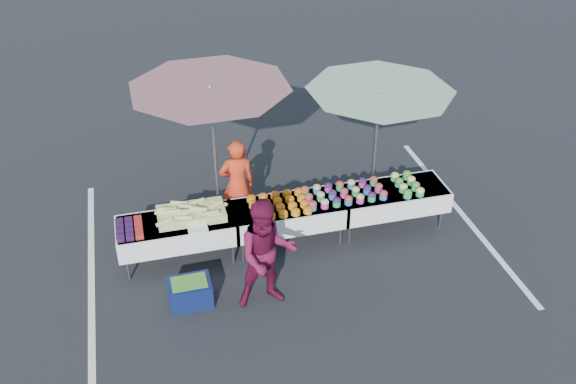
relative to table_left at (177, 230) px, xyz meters
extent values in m
plane|color=black|center=(1.80, 0.00, -0.58)|extent=(80.00, 80.00, 0.00)
cube|color=silver|center=(-1.40, 0.00, -0.58)|extent=(0.10, 5.00, 0.00)
cube|color=silver|center=(5.00, 0.00, -0.58)|extent=(0.10, 5.00, 0.00)
cube|color=white|center=(0.00, 0.00, 0.15)|extent=(1.80, 0.75, 0.04)
cube|color=white|center=(0.00, 0.00, -0.01)|extent=(1.86, 0.81, 0.36)
cylinder|color=slate|center=(-0.82, -0.29, -0.39)|extent=(0.04, 0.04, 0.39)
cylinder|color=slate|center=(-0.82, 0.29, -0.39)|extent=(0.04, 0.04, 0.39)
cylinder|color=slate|center=(0.82, -0.29, -0.39)|extent=(0.04, 0.04, 0.39)
cylinder|color=slate|center=(0.82, 0.29, -0.39)|extent=(0.04, 0.04, 0.39)
cube|color=white|center=(1.80, 0.00, 0.15)|extent=(1.80, 0.75, 0.04)
cube|color=white|center=(1.80, 0.00, -0.01)|extent=(1.86, 0.81, 0.36)
cylinder|color=slate|center=(0.98, -0.29, -0.39)|extent=(0.04, 0.04, 0.39)
cylinder|color=slate|center=(0.98, 0.29, -0.39)|extent=(0.04, 0.04, 0.39)
cylinder|color=slate|center=(2.62, -0.29, -0.39)|extent=(0.04, 0.04, 0.39)
cylinder|color=slate|center=(2.62, 0.29, -0.39)|extent=(0.04, 0.04, 0.39)
cube|color=white|center=(3.60, 0.00, 0.15)|extent=(1.80, 0.75, 0.04)
cube|color=white|center=(3.60, 0.00, -0.01)|extent=(1.86, 0.81, 0.36)
cylinder|color=slate|center=(2.78, -0.29, -0.39)|extent=(0.04, 0.04, 0.39)
cylinder|color=slate|center=(2.78, 0.29, -0.39)|extent=(0.04, 0.04, 0.39)
cylinder|color=slate|center=(4.42, -0.29, -0.39)|extent=(0.04, 0.04, 0.39)
cylinder|color=slate|center=(4.42, 0.29, -0.39)|extent=(0.04, 0.04, 0.39)
cube|color=black|center=(-0.85, -0.27, 0.21)|extent=(0.12, 0.12, 0.08)
cube|color=black|center=(-0.85, -0.13, 0.21)|extent=(0.12, 0.12, 0.08)
cube|color=black|center=(-0.85, 0.01, 0.21)|extent=(0.12, 0.12, 0.08)
cube|color=black|center=(-0.85, 0.15, 0.21)|extent=(0.12, 0.12, 0.08)
cube|color=black|center=(-0.71, -0.27, 0.21)|extent=(0.12, 0.12, 0.08)
cube|color=black|center=(-0.71, -0.13, 0.21)|extent=(0.12, 0.12, 0.08)
cube|color=black|center=(-0.71, 0.01, 0.21)|extent=(0.12, 0.12, 0.08)
cube|color=black|center=(-0.71, 0.15, 0.21)|extent=(0.12, 0.12, 0.08)
cube|color=maroon|center=(-0.57, -0.27, 0.21)|extent=(0.12, 0.12, 0.08)
cube|color=maroon|center=(-0.57, -0.13, 0.21)|extent=(0.12, 0.12, 0.08)
cube|color=maroon|center=(-0.57, 0.01, 0.21)|extent=(0.12, 0.12, 0.08)
cube|color=maroon|center=(-0.57, 0.15, 0.21)|extent=(0.12, 0.12, 0.08)
cube|color=#C3D16B|center=(0.25, 0.05, 0.24)|extent=(1.05, 0.55, 0.14)
cylinder|color=#C3D16B|center=(0.55, 0.20, 0.27)|extent=(0.27, 0.09, 0.10)
cylinder|color=#C3D16B|center=(-0.13, 0.10, 0.34)|extent=(0.27, 0.14, 0.07)
cylinder|color=#C3D16B|center=(0.36, -0.06, 0.38)|extent=(0.27, 0.14, 0.09)
cylinder|color=#C3D16B|center=(-0.17, 0.08, 0.28)|extent=(0.27, 0.15, 0.10)
cylinder|color=#C3D16B|center=(0.07, -0.01, 0.33)|extent=(0.27, 0.15, 0.08)
cylinder|color=#C3D16B|center=(0.21, 0.09, 0.36)|extent=(0.27, 0.10, 0.10)
cylinder|color=#C3D16B|center=(0.21, -0.03, 0.36)|extent=(0.27, 0.07, 0.08)
cylinder|color=#C3D16B|center=(0.12, -0.13, 0.31)|extent=(0.27, 0.14, 0.09)
cylinder|color=#C3D16B|center=(0.09, 0.25, 0.34)|extent=(0.27, 0.12, 0.08)
cylinder|color=#C3D16B|center=(0.71, 0.14, 0.29)|extent=(0.27, 0.16, 0.08)
cylinder|color=#C3D16B|center=(-0.06, 0.01, 0.34)|extent=(0.27, 0.11, 0.07)
cylinder|color=#C3D16B|center=(0.16, -0.18, 0.27)|extent=(0.27, 0.10, 0.07)
cylinder|color=#C3D16B|center=(0.36, 0.19, 0.35)|extent=(0.27, 0.12, 0.08)
cylinder|color=#C3D16B|center=(-0.18, -0.17, 0.31)|extent=(0.27, 0.15, 0.08)
cylinder|color=#C3D16B|center=(-0.09, 0.09, 0.36)|extent=(0.27, 0.10, 0.08)
cylinder|color=#C3D16B|center=(0.46, 0.00, 0.32)|extent=(0.27, 0.16, 0.10)
cylinder|color=#C3D16B|center=(-0.03, -0.02, 0.38)|extent=(0.27, 0.12, 0.09)
cylinder|color=#C3D16B|center=(0.52, -0.18, 0.37)|extent=(0.27, 0.09, 0.07)
cylinder|color=#C3D16B|center=(0.58, -0.15, 0.30)|extent=(0.27, 0.10, 0.09)
cylinder|color=#C3D16B|center=(0.50, -0.09, 0.28)|extent=(0.27, 0.12, 0.09)
cylinder|color=#C3D16B|center=(0.35, 0.28, 0.27)|extent=(0.27, 0.10, 0.08)
cylinder|color=#C3D16B|center=(0.63, 0.03, 0.34)|extent=(0.27, 0.14, 0.10)
cylinder|color=#C3D16B|center=(0.56, 0.25, 0.27)|extent=(0.27, 0.12, 0.07)
cylinder|color=#C3D16B|center=(0.50, 0.23, 0.27)|extent=(0.27, 0.07, 0.10)
cube|color=white|center=(0.30, -0.30, 0.19)|extent=(0.30, 0.25, 0.05)
cylinder|color=orange|center=(1.25, -0.28, 0.19)|extent=(0.15, 0.15, 0.05)
ellipsoid|color=#C9430B|center=(1.25, -0.28, 0.23)|extent=(0.15, 0.15, 0.08)
cylinder|color=orange|center=(1.25, -0.10, 0.19)|extent=(0.15, 0.15, 0.05)
ellipsoid|color=#C9430B|center=(1.25, -0.10, 0.23)|extent=(0.15, 0.15, 0.08)
cylinder|color=orange|center=(1.25, 0.08, 0.19)|extent=(0.15, 0.15, 0.05)
ellipsoid|color=#C9430B|center=(1.25, 0.08, 0.23)|extent=(0.15, 0.15, 0.08)
cylinder|color=orange|center=(1.25, 0.26, 0.19)|extent=(0.15, 0.15, 0.05)
ellipsoid|color=#C9430B|center=(1.25, 0.26, 0.23)|extent=(0.15, 0.15, 0.08)
cylinder|color=orange|center=(1.45, -0.28, 0.19)|extent=(0.15, 0.15, 0.05)
ellipsoid|color=#C9430B|center=(1.45, -0.28, 0.23)|extent=(0.15, 0.15, 0.08)
cylinder|color=orange|center=(1.45, -0.10, 0.19)|extent=(0.15, 0.15, 0.05)
ellipsoid|color=#C9430B|center=(1.45, -0.10, 0.23)|extent=(0.15, 0.15, 0.08)
cylinder|color=orange|center=(1.45, 0.08, 0.19)|extent=(0.15, 0.15, 0.05)
ellipsoid|color=#C9430B|center=(1.45, 0.08, 0.23)|extent=(0.15, 0.15, 0.08)
cylinder|color=orange|center=(1.45, 0.26, 0.19)|extent=(0.15, 0.15, 0.05)
ellipsoid|color=#C9430B|center=(1.45, 0.26, 0.23)|extent=(0.15, 0.15, 0.08)
cylinder|color=orange|center=(1.65, -0.28, 0.19)|extent=(0.15, 0.15, 0.05)
ellipsoid|color=#C9430B|center=(1.65, -0.28, 0.23)|extent=(0.15, 0.15, 0.08)
cylinder|color=orange|center=(1.65, -0.10, 0.19)|extent=(0.15, 0.15, 0.05)
ellipsoid|color=#C9430B|center=(1.65, -0.10, 0.23)|extent=(0.15, 0.15, 0.08)
cylinder|color=orange|center=(1.65, 0.08, 0.19)|extent=(0.15, 0.15, 0.05)
ellipsoid|color=#C9430B|center=(1.65, 0.08, 0.23)|extent=(0.15, 0.15, 0.08)
cylinder|color=orange|center=(1.65, 0.26, 0.19)|extent=(0.15, 0.15, 0.05)
ellipsoid|color=#C9430B|center=(1.65, 0.26, 0.23)|extent=(0.15, 0.15, 0.08)
cylinder|color=orange|center=(1.85, -0.28, 0.19)|extent=(0.15, 0.15, 0.05)
ellipsoid|color=#C9430B|center=(1.85, -0.28, 0.23)|extent=(0.15, 0.15, 0.08)
cylinder|color=orange|center=(1.85, -0.10, 0.19)|extent=(0.15, 0.15, 0.05)
ellipsoid|color=#C9430B|center=(1.85, -0.10, 0.23)|extent=(0.15, 0.15, 0.08)
cylinder|color=orange|center=(1.85, 0.08, 0.19)|extent=(0.15, 0.15, 0.05)
ellipsoid|color=#C9430B|center=(1.85, 0.08, 0.23)|extent=(0.15, 0.15, 0.08)
cylinder|color=orange|center=(1.85, 0.26, 0.19)|extent=(0.15, 0.15, 0.05)
ellipsoid|color=#C9430B|center=(1.85, 0.26, 0.23)|extent=(0.15, 0.15, 0.08)
cylinder|color=orange|center=(2.05, -0.28, 0.19)|extent=(0.15, 0.15, 0.05)
ellipsoid|color=#C9430B|center=(2.05, -0.28, 0.23)|extent=(0.15, 0.15, 0.08)
cylinder|color=orange|center=(2.05, -0.10, 0.19)|extent=(0.15, 0.15, 0.05)
ellipsoid|color=#C9430B|center=(2.05, -0.10, 0.23)|extent=(0.15, 0.15, 0.08)
cylinder|color=orange|center=(2.05, 0.08, 0.19)|extent=(0.15, 0.15, 0.05)
ellipsoid|color=#C9430B|center=(2.05, 0.08, 0.23)|extent=(0.15, 0.15, 0.08)
cylinder|color=orange|center=(2.05, 0.26, 0.19)|extent=(0.15, 0.15, 0.05)
ellipsoid|color=#C9430B|center=(2.05, 0.26, 0.23)|extent=(0.15, 0.15, 0.08)
cylinder|color=blue|center=(2.15, -0.22, 0.22)|extent=(0.13, 0.13, 0.10)
ellipsoid|color=maroon|center=(2.15, -0.22, 0.28)|extent=(0.14, 0.14, 0.10)
cylinder|color=#C62A9E|center=(2.15, 0.00, 0.22)|extent=(0.13, 0.13, 0.10)
ellipsoid|color=maroon|center=(2.15, 0.00, 0.28)|extent=(0.14, 0.14, 0.10)
cylinder|color=#259753|center=(2.15, 0.22, 0.22)|extent=(0.13, 0.13, 0.10)
ellipsoid|color=maroon|center=(2.15, 0.22, 0.28)|extent=(0.14, 0.14, 0.10)
cylinder|color=#C62A9E|center=(2.35, -0.22, 0.22)|extent=(0.13, 0.13, 0.10)
ellipsoid|color=tan|center=(2.35, -0.22, 0.28)|extent=(0.14, 0.14, 0.10)
cylinder|color=#259753|center=(2.35, 0.00, 0.22)|extent=(0.13, 0.13, 0.10)
ellipsoid|color=tan|center=(2.35, 0.00, 0.28)|extent=(0.14, 0.14, 0.10)
cylinder|color=blue|center=(2.35, 0.22, 0.22)|extent=(0.13, 0.13, 0.10)
ellipsoid|color=tan|center=(2.35, 0.22, 0.28)|extent=(0.14, 0.14, 0.10)
cylinder|color=#259753|center=(2.55, -0.22, 0.22)|extent=(0.13, 0.13, 0.10)
ellipsoid|color=#2B1230|center=(2.55, -0.22, 0.28)|extent=(0.14, 0.14, 0.10)
cylinder|color=blue|center=(2.55, 0.00, 0.22)|extent=(0.13, 0.13, 0.10)
ellipsoid|color=#2B1230|center=(2.55, 0.00, 0.28)|extent=(0.14, 0.14, 0.10)
cylinder|color=#C62A9E|center=(2.55, 0.22, 0.22)|extent=(0.13, 0.13, 0.10)
ellipsoid|color=#2B1230|center=(2.55, 0.22, 0.28)|extent=(0.14, 0.14, 0.10)
cylinder|color=blue|center=(2.75, -0.22, 0.22)|extent=(0.13, 0.13, 0.10)
ellipsoid|color=maroon|center=(2.75, -0.22, 0.28)|extent=(0.14, 0.14, 0.10)
cylinder|color=#C62A9E|center=(2.75, 0.00, 0.22)|extent=(0.13, 0.13, 0.10)
ellipsoid|color=maroon|center=(2.75, 0.00, 0.28)|extent=(0.14, 0.14, 0.10)
cylinder|color=#259753|center=(2.75, 0.22, 0.22)|extent=(0.13, 0.13, 0.10)
ellipsoid|color=maroon|center=(2.75, 0.22, 0.28)|extent=(0.14, 0.14, 0.10)
cylinder|color=#C62A9E|center=(2.95, -0.22, 0.22)|extent=(0.13, 0.13, 0.10)
ellipsoid|color=tan|center=(2.95, -0.22, 0.28)|extent=(0.14, 0.14, 0.10)
cylinder|color=#259753|center=(2.95, 0.00, 0.22)|extent=(0.13, 0.13, 0.10)
ellipsoid|color=tan|center=(2.95, 0.00, 0.28)|extent=(0.14, 0.14, 0.10)
cylinder|color=blue|center=(2.95, 0.22, 0.22)|extent=(0.13, 0.13, 0.10)
ellipsoid|color=tan|center=(2.95, 0.22, 0.28)|extent=(0.14, 0.14, 0.10)
cylinder|color=#259753|center=(3.15, -0.22, 0.22)|extent=(0.13, 0.13, 0.10)
ellipsoid|color=#2B1230|center=(3.15, -0.22, 0.28)|extent=(0.14, 0.14, 0.10)
cylinder|color=blue|center=(3.15, 0.00, 0.22)|extent=(0.13, 0.13, 0.10)
ellipsoid|color=#2B1230|center=(3.15, 0.00, 0.28)|extent=(0.14, 0.14, 0.10)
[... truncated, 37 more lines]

